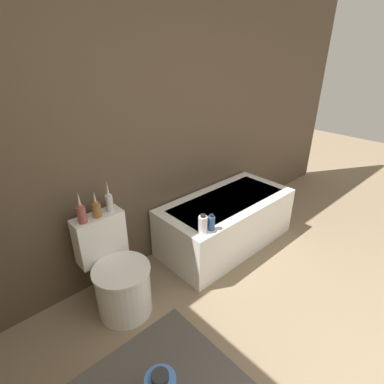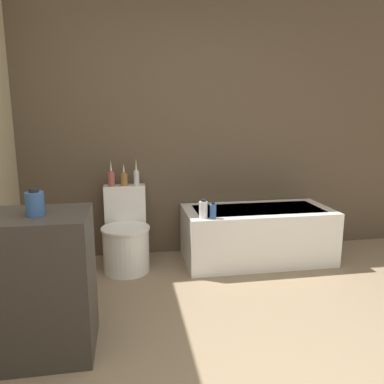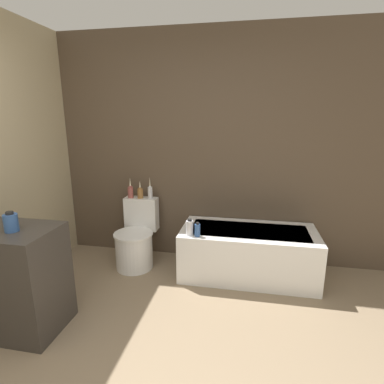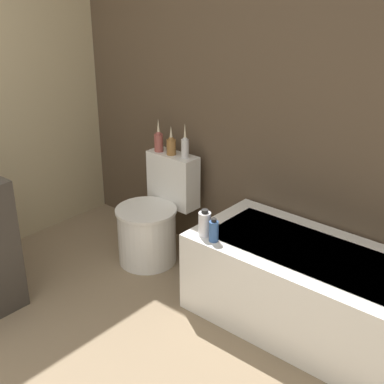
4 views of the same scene
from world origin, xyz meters
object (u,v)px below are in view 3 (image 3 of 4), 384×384
at_px(vase_gold, 131,191).
at_px(vase_bronze, 150,191).
at_px(bathtub, 248,252).
at_px(soap_bottle_glass, 11,222).
at_px(shampoo_bottle_short, 197,230).
at_px(shampoo_bottle_tall, 190,228).
at_px(toilet, 136,241).
at_px(vase_silver, 140,192).

bearing_deg(vase_gold, vase_bronze, 5.37).
distance_m(bathtub, vase_gold, 1.50).
height_order(soap_bottle_glass, shampoo_bottle_short, soap_bottle_glass).
height_order(vase_bronze, shampoo_bottle_tall, vase_bronze).
bearing_deg(shampoo_bottle_tall, toilet, 160.08).
distance_m(toilet, vase_silver, 0.56).
height_order(soap_bottle_glass, vase_bronze, soap_bottle_glass).
bearing_deg(bathtub, vase_bronze, 169.58).
bearing_deg(shampoo_bottle_short, shampoo_bottle_tall, 167.77).
relative_size(toilet, shampoo_bottle_short, 5.14).
bearing_deg(vase_bronze, vase_gold, -174.63).
height_order(soap_bottle_glass, shampoo_bottle_tall, soap_bottle_glass).
xyz_separation_m(soap_bottle_glass, shampoo_bottle_tall, (1.14, 0.97, -0.33)).
distance_m(vase_silver, shampoo_bottle_tall, 0.84).
xyz_separation_m(vase_silver, shampoo_bottle_tall, (0.67, -0.44, -0.22)).
relative_size(soap_bottle_glass, vase_silver, 0.72).
bearing_deg(vase_silver, toilet, -90.00).
relative_size(bathtub, vase_silver, 6.71).
distance_m(soap_bottle_glass, vase_bronze, 1.55).
relative_size(bathtub, vase_gold, 5.81).
xyz_separation_m(toilet, shampoo_bottle_short, (0.75, -0.26, 0.29)).
distance_m(soap_bottle_glass, vase_gold, 1.45).
relative_size(toilet, vase_bronze, 2.95).
distance_m(toilet, shampoo_bottle_tall, 0.78).
height_order(bathtub, vase_silver, vase_silver).
bearing_deg(vase_bronze, soap_bottle_glass, -112.29).
bearing_deg(shampoo_bottle_short, toilet, 160.89).
bearing_deg(shampoo_bottle_tall, bathtub, 23.04).
relative_size(vase_bronze, shampoo_bottle_tall, 1.50).
bearing_deg(shampoo_bottle_tall, shampoo_bottle_short, -12.23).
bearing_deg(toilet, bathtub, 0.21).
distance_m(toilet, vase_bronze, 0.59).
xyz_separation_m(toilet, soap_bottle_glass, (-0.47, -1.21, 0.62)).
distance_m(soap_bottle_glass, shampoo_bottle_tall, 1.53).
bearing_deg(vase_bronze, shampoo_bottle_short, -36.69).
distance_m(bathtub, vase_bronze, 1.29).
height_order(vase_gold, shampoo_bottle_tall, vase_gold).
xyz_separation_m(soap_bottle_glass, vase_silver, (0.47, 1.41, -0.10)).
xyz_separation_m(toilet, shampoo_bottle_tall, (0.67, -0.24, 0.30)).
relative_size(vase_bronze, shampoo_bottle_short, 1.75).
relative_size(toilet, soap_bottle_glass, 4.93).
distance_m(toilet, vase_gold, 0.58).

